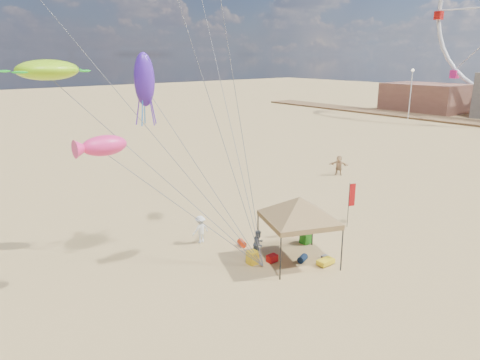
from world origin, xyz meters
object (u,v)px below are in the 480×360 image
(chair_green, at_px, (306,238))
(person_near_b, at_px, (259,244))
(chair_yellow, at_px, (252,257))
(lamp_north, at_px, (411,86))
(feather_flag, at_px, (351,198))
(cooler_red, at_px, (272,258))
(cooler_blue, at_px, (291,227))
(beach_cart, at_px, (326,262))
(person_near_a, at_px, (295,221))
(person_near_c, at_px, (200,229))
(canopy_tent, at_px, (300,199))
(person_far_c, at_px, (339,165))

(chair_green, relative_size, person_near_b, 0.46)
(chair_yellow, xyz_separation_m, lamp_north, (55.65, 24.84, 5.17))
(feather_flag, distance_m, person_near_b, 7.46)
(cooler_red, distance_m, person_near_b, 1.07)
(cooler_blue, xyz_separation_m, chair_green, (-0.82, -1.95, 0.16))
(beach_cart, bearing_deg, chair_yellow, 138.48)
(cooler_blue, height_order, lamp_north, lamp_north)
(chair_green, height_order, person_near_a, person_near_a)
(cooler_red, relative_size, person_near_c, 0.33)
(chair_yellow, bearing_deg, feather_flag, 0.85)
(person_near_a, bearing_deg, feather_flag, 153.21)
(chair_green, bearing_deg, beach_cart, -115.73)
(canopy_tent, distance_m, cooler_blue, 5.38)
(chair_green, xyz_separation_m, lamp_north, (51.58, 24.76, 5.17))
(beach_cart, bearing_deg, cooler_red, 132.69)
(person_near_b, relative_size, lamp_north, 0.19)
(cooler_blue, relative_size, lamp_north, 0.07)
(feather_flag, height_order, cooler_red, feather_flag)
(cooler_blue, bearing_deg, chair_green, -112.89)
(lamp_north, bearing_deg, canopy_tent, -154.06)
(canopy_tent, bearing_deg, feather_flag, 12.51)
(cooler_blue, xyz_separation_m, person_near_a, (-0.55, -0.80, 0.77))
(cooler_blue, distance_m, chair_green, 2.12)
(lamp_north, bearing_deg, person_near_c, -159.61)
(cooler_blue, bearing_deg, person_far_c, 27.72)
(person_near_c, relative_size, person_far_c, 0.90)
(feather_flag, xyz_separation_m, cooler_blue, (-3.24, 1.91, -1.73))
(cooler_blue, bearing_deg, chair_yellow, -157.46)
(canopy_tent, xyz_separation_m, person_far_c, (15.57, 9.95, -2.50))
(person_near_b, bearing_deg, beach_cart, -68.83)
(person_near_c, bearing_deg, person_near_a, 149.59)
(chair_green, xyz_separation_m, person_near_c, (-4.64, 3.87, 0.46))
(chair_green, bearing_deg, person_near_c, 140.18)
(cooler_blue, distance_m, person_far_c, 14.41)
(person_near_b, bearing_deg, chair_green, -19.76)
(cooler_blue, height_order, person_near_a, person_near_a)
(chair_green, bearing_deg, cooler_red, -169.96)
(chair_yellow, bearing_deg, cooler_red, -26.35)
(chair_green, relative_size, person_near_c, 0.43)
(cooler_red, height_order, chair_green, chair_green)
(canopy_tent, xyz_separation_m, feather_flag, (6.08, 1.35, -1.47))
(canopy_tent, relative_size, person_near_b, 4.02)
(cooler_red, relative_size, person_near_b, 0.35)
(feather_flag, bearing_deg, chair_yellow, -179.15)
(chair_green, distance_m, person_near_b, 3.34)
(chair_yellow, height_order, person_near_c, person_near_c)
(person_near_c, relative_size, lamp_north, 0.20)
(chair_green, distance_m, person_far_c, 16.09)
(chair_green, height_order, person_near_c, person_near_c)
(canopy_tent, height_order, person_far_c, canopy_tent)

